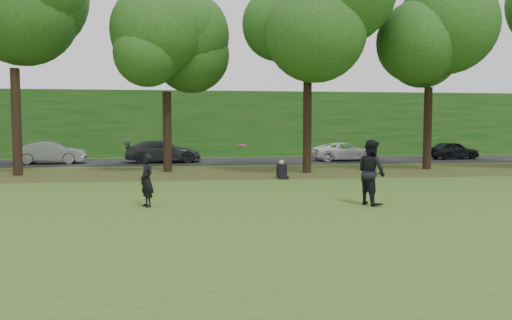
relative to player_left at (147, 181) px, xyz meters
The scene contains 10 objects.
ground 4.19m from the player_left, 40.40° to the right, with size 120.00×120.00×0.00m, color #34551A.
leaf_litter 10.83m from the player_left, 73.12° to the left, with size 60.00×7.00×0.01m, color #4C401B.
street 18.61m from the player_left, 80.30° to the left, with size 70.00×7.00×0.02m, color black.
far_hedge 24.59m from the player_left, 82.66° to the left, with size 70.00×3.00×5.00m, color #154B15.
player_left is the anchor object (origin of this frame).
player_right 6.71m from the player_left, ahead, with size 0.96×0.75×1.97m, color black.
parked_cars 17.56m from the player_left, 83.15° to the left, with size 37.67×3.54×1.40m.
frisbee 3.01m from the player_left, ahead, with size 0.35×0.36×0.12m.
seated_person 9.00m from the player_left, 53.11° to the left, with size 0.43×0.74×0.83m.
tree_line 12.77m from the player_left, 74.78° to the left, with size 55.30×7.90×12.31m.
Camera 1 is at (-1.89, -12.20, 2.40)m, focal length 35.00 mm.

